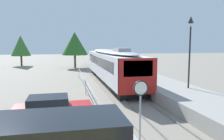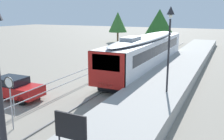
# 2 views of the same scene
# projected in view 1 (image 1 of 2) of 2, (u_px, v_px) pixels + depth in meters

# --- Properties ---
(ground_plane) EXTENTS (160.00, 160.00, 0.00)m
(ground_plane) POSITION_uv_depth(u_px,v_px,m) (88.00, 92.00, 19.47)
(ground_plane) COLOR gray
(track_rails) EXTENTS (3.20, 60.00, 0.14)m
(track_rails) POSITION_uv_depth(u_px,v_px,m) (121.00, 90.00, 20.10)
(track_rails) COLOR gray
(track_rails) RESTS_ON ground
(commuter_train) EXTENTS (2.82, 18.68, 3.74)m
(commuter_train) POSITION_uv_depth(u_px,v_px,m) (111.00, 63.00, 24.14)
(commuter_train) COLOR silver
(commuter_train) RESTS_ON track_rails
(station_platform) EXTENTS (3.90, 60.00, 0.90)m
(station_platform) POSITION_uv_depth(u_px,v_px,m) (154.00, 84.00, 20.73)
(station_platform) COLOR #999691
(station_platform) RESTS_ON ground
(platform_lamp_mid_platform) EXTENTS (0.34, 0.34, 5.35)m
(platform_lamp_mid_platform) POSITION_uv_depth(u_px,v_px,m) (190.00, 39.00, 16.19)
(platform_lamp_mid_platform) COLOR #232328
(platform_lamp_mid_platform) RESTS_ON station_platform
(speed_limit_sign) EXTENTS (0.61, 0.10, 2.81)m
(speed_limit_sign) POSITION_uv_depth(u_px,v_px,m) (141.00, 98.00, 8.50)
(speed_limit_sign) COLOR #9EA0A5
(speed_limit_sign) RESTS_ON ground
(carpark_fence) EXTENTS (0.06, 36.06, 1.25)m
(carpark_fence) POSITION_uv_depth(u_px,v_px,m) (105.00, 119.00, 9.60)
(carpark_fence) COLOR #9EA0A5
(carpark_fence) RESTS_ON ground
(parked_hatchback_red) EXTENTS (4.04, 1.85, 1.53)m
(parked_hatchback_red) POSITION_uv_depth(u_px,v_px,m) (52.00, 110.00, 11.32)
(parked_hatchback_red) COLOR red
(parked_hatchback_red) RESTS_ON ground
(tree_behind_carpark) EXTENTS (4.68, 4.68, 6.44)m
(tree_behind_carpark) POSITION_uv_depth(u_px,v_px,m) (75.00, 44.00, 39.17)
(tree_behind_carpark) COLOR brown
(tree_behind_carpark) RESTS_ON ground
(tree_behind_station_far) EXTENTS (3.76, 3.76, 6.02)m
(tree_behind_station_far) POSITION_uv_depth(u_px,v_px,m) (21.00, 46.00, 43.25)
(tree_behind_station_far) COLOR brown
(tree_behind_station_far) RESTS_ON ground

